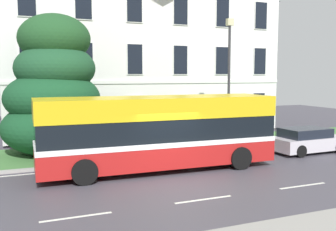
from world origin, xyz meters
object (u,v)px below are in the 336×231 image
(evergreen_tree, at_px, (55,94))
(single_decker_bus, at_px, (158,131))
(street_lamp_post, at_px, (229,74))
(litter_bin, at_px, (174,139))
(georgian_townhouse, at_px, (135,44))
(parked_hatchback_00, at_px, (307,140))

(evergreen_tree, height_order, single_decker_bus, evergreen_tree)
(street_lamp_post, bearing_deg, single_decker_bus, -149.76)
(evergreen_tree, xyz_separation_m, street_lamp_post, (8.87, -1.87, 1.02))
(evergreen_tree, relative_size, litter_bin, 5.98)
(georgian_townhouse, bearing_deg, evergreen_tree, -131.31)
(litter_bin, bearing_deg, street_lamp_post, 2.42)
(single_decker_bus, height_order, parked_hatchback_00, single_decker_bus)
(street_lamp_post, bearing_deg, parked_hatchback_00, -39.83)
(single_decker_bus, bearing_deg, street_lamp_post, 31.69)
(georgian_townhouse, bearing_deg, street_lamp_post, -75.42)
(single_decker_bus, height_order, street_lamp_post, street_lamp_post)
(evergreen_tree, bearing_deg, litter_bin, -19.62)
(georgian_townhouse, height_order, litter_bin, georgian_townhouse)
(evergreen_tree, xyz_separation_m, litter_bin, (5.63, -2.01, -2.29))
(single_decker_bus, bearing_deg, evergreen_tree, 128.03)
(parked_hatchback_00, xyz_separation_m, litter_bin, (-6.38, 2.47, 0.09))
(georgian_townhouse, distance_m, single_decker_bus, 13.42)
(street_lamp_post, height_order, litter_bin, street_lamp_post)
(georgian_townhouse, distance_m, litter_bin, 10.92)
(georgian_townhouse, height_order, parked_hatchback_00, georgian_townhouse)
(evergreen_tree, height_order, street_lamp_post, evergreen_tree)
(evergreen_tree, distance_m, single_decker_bus, 6.27)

